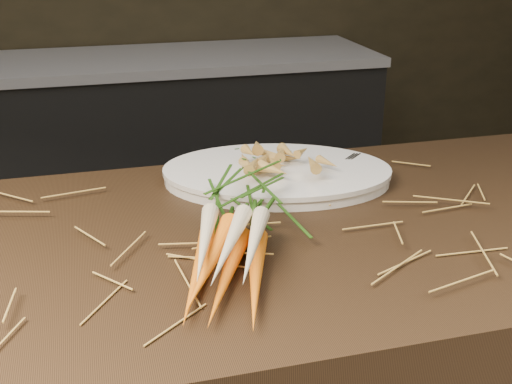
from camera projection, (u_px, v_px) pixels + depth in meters
back_counter at (173, 147)px, 2.94m from camera, size 1.82×0.62×0.84m
straw_bedding at (136, 239)px, 1.01m from camera, size 1.40×0.60×0.02m
root_veg_bunch at (240, 218)px, 1.00m from camera, size 0.29×0.47×0.09m
serving_platter at (277, 176)px, 1.25m from camera, size 0.50×0.40×0.02m
roasted_veg_heap at (277, 158)px, 1.24m from camera, size 0.25×0.21×0.05m
serving_fork at (359, 173)px, 1.23m from camera, size 0.13×0.12×0.00m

